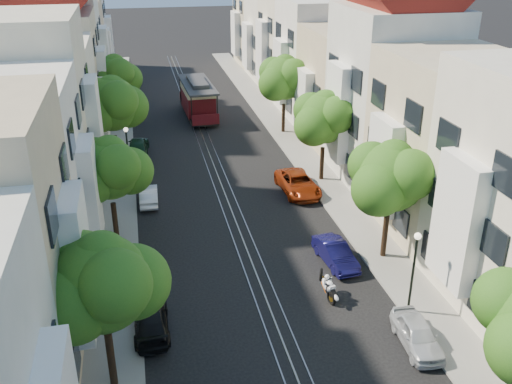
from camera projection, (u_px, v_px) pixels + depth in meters
ground at (208, 150)px, 47.10m from camera, size 200.00×200.00×0.00m
sidewalk_east at (292, 143)px, 48.45m from camera, size 2.50×80.00×0.12m
sidewalk_west at (118, 156)px, 45.70m from camera, size 2.50×80.00×0.12m
rail_left at (201, 150)px, 46.99m from camera, size 0.06×80.00×0.02m
rail_slot at (208, 150)px, 47.10m from camera, size 0.06×80.00×0.02m
rail_right at (214, 149)px, 47.20m from camera, size 0.06×80.00×0.02m
lane_line at (208, 150)px, 47.10m from camera, size 0.08×80.00×0.01m
townhouses_east at (348, 81)px, 47.12m from camera, size 7.75×72.00×12.00m
townhouses_west at (48, 98)px, 42.66m from camera, size 7.75×72.00×11.76m
tree_e_b at (392, 179)px, 29.58m from camera, size 4.93×4.08×6.68m
tree_e_c at (325, 119)px, 39.43m from camera, size 4.84×3.99×6.52m
tree_e_d at (285, 79)px, 49.10m from camera, size 5.01×4.16×6.85m
tree_w_a at (103, 285)px, 20.63m from camera, size 4.93×4.08×6.68m
tree_w_b at (110, 171)px, 31.44m from camera, size 4.72×3.87×6.27m
tree_w_c at (112, 105)px, 40.95m from camera, size 5.13×4.28×7.09m
tree_w_d at (115, 77)px, 50.93m from camera, size 4.84×3.99×6.52m
lamp_east at (414, 261)px, 25.76m from camera, size 0.32×0.32×4.16m
lamp_west at (127, 147)px, 39.39m from camera, size 0.32×0.32×4.16m
sportbike_rider at (328, 286)px, 27.62m from camera, size 0.62×1.74×1.43m
cable_car at (198, 97)px, 54.80m from camera, size 3.02×8.70×3.31m
parked_car_e_near at (417, 334)px, 24.56m from camera, size 1.65×3.61×1.20m
parked_car_e_mid at (335, 253)px, 30.72m from camera, size 1.68×3.80×1.21m
parked_car_e_far at (298, 183)px, 39.12m from camera, size 2.48×4.92×1.34m
parked_car_w_near at (151, 321)px, 25.47m from camera, size 1.58×3.89×1.13m
parked_car_w_mid at (149, 195)px, 37.65m from camera, size 1.25×3.35×1.09m
parked_car_w_far at (138, 145)px, 46.07m from camera, size 1.94×4.10×1.36m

